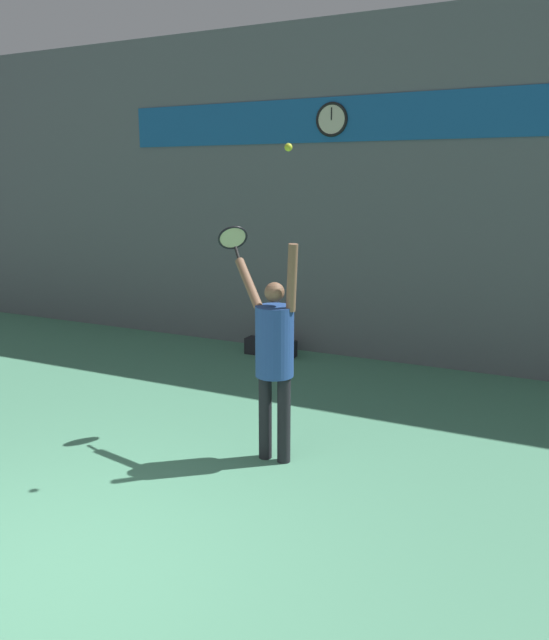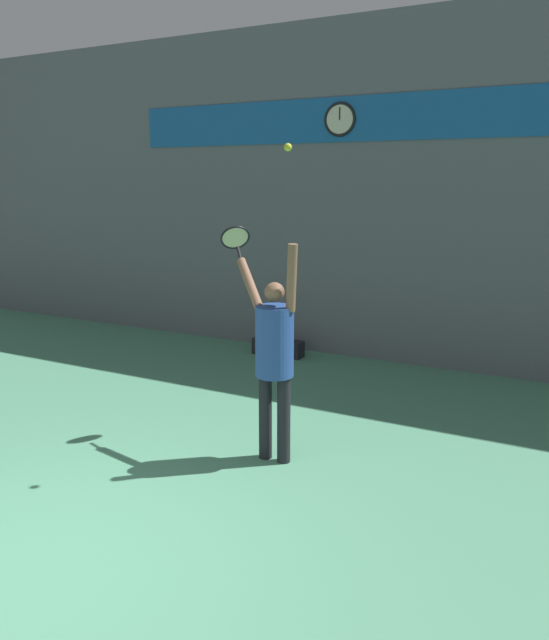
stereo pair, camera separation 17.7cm
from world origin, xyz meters
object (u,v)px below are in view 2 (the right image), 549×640
tennis_racket (235,239)px  scoreboard_clock (340,119)px  tennis_ball (288,147)px  equipment_bag (278,347)px  tennis_player (274,351)px

tennis_racket → scoreboard_clock: bearing=93.5°
tennis_ball → equipment_bag: size_ratio=0.09×
scoreboard_clock → tennis_player: scoreboard_clock is taller
scoreboard_clock → tennis_player: bearing=-76.5°
tennis_player → equipment_bag: (-1.70, 3.36, -0.98)m
tennis_racket → tennis_ball: bearing=-32.9°
tennis_racket → equipment_bag: size_ratio=0.49×
tennis_ball → equipment_bag: bearing=118.6°
scoreboard_clock → tennis_player: 4.63m
scoreboard_clock → tennis_ball: scoreboard_clock is taller
scoreboard_clock → tennis_racket: bearing=-86.5°
tennis_player → equipment_bag: size_ratio=2.62×
tennis_racket → equipment_bag: (-0.98, 2.87, -1.98)m
scoreboard_clock → equipment_bag: size_ratio=0.60×
tennis_player → tennis_racket: size_ratio=5.34×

